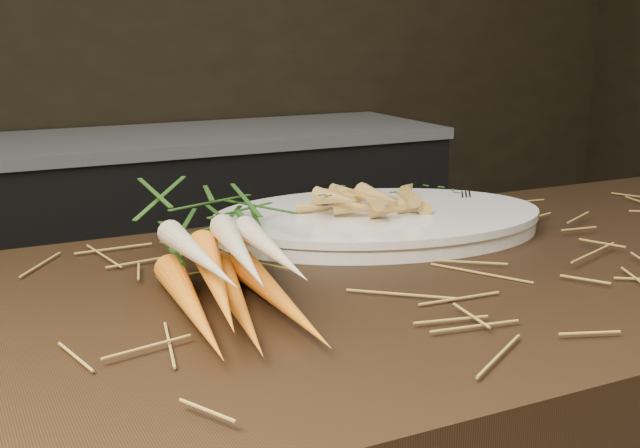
% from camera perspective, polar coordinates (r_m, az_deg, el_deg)
% --- Properties ---
extents(back_counter, '(1.82, 0.62, 0.84)m').
position_cam_1_polar(back_counter, '(2.94, -9.10, -1.69)').
color(back_counter, black).
rests_on(back_counter, ground).
extents(straw_bedding, '(1.40, 0.60, 0.02)m').
position_cam_1_polar(straw_bedding, '(1.02, 5.87, -3.16)').
color(straw_bedding, olive).
rests_on(straw_bedding, main_counter).
extents(root_veg_bunch, '(0.24, 0.54, 0.10)m').
position_cam_1_polar(root_veg_bunch, '(1.01, -7.70, -1.12)').
color(root_veg_bunch, orange).
rests_on(root_veg_bunch, main_counter).
extents(serving_platter, '(0.56, 0.43, 0.03)m').
position_cam_1_polar(serving_platter, '(1.23, 4.18, 0.03)').
color(serving_platter, white).
rests_on(serving_platter, main_counter).
extents(roasted_veg_heap, '(0.28, 0.22, 0.06)m').
position_cam_1_polar(roasted_veg_heap, '(1.22, 4.21, 1.92)').
color(roasted_veg_heap, tan).
rests_on(roasted_veg_heap, serving_platter).
extents(serving_fork, '(0.12, 0.17, 0.00)m').
position_cam_1_polar(serving_fork, '(1.27, 12.16, 0.98)').
color(serving_fork, silver).
rests_on(serving_fork, serving_platter).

